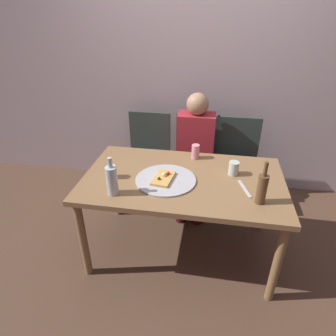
{
  "coord_description": "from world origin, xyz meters",
  "views": [
    {
      "loc": [
        0.2,
        -1.85,
        1.87
      ],
      "look_at": [
        -0.12,
        0.04,
        0.78
      ],
      "focal_mm": 30.74,
      "sensor_mm": 36.0,
      "label": 1
    }
  ],
  "objects_px": {
    "dining_table": "(183,186)",
    "pizza_tray": "(166,180)",
    "chair_middle": "(195,154)",
    "table_knife": "(245,189)",
    "tumbler_far": "(234,168)",
    "pizza_slice_last": "(164,178)",
    "soda_can": "(195,152)",
    "tumbler_near": "(112,172)",
    "beer_bottle": "(262,188)",
    "wine_bottle": "(112,180)",
    "chair_right": "(236,157)",
    "guest_in_sweater": "(195,149)",
    "chair_left": "(148,150)"
  },
  "relations": [
    {
      "from": "soda_can",
      "to": "table_knife",
      "type": "distance_m",
      "value": 0.57
    },
    {
      "from": "tumbler_far",
      "to": "chair_middle",
      "type": "xyz_separation_m",
      "value": [
        -0.34,
        0.73,
        -0.27
      ]
    },
    {
      "from": "tumbler_far",
      "to": "chair_right",
      "type": "bearing_deg",
      "value": 84.03
    },
    {
      "from": "table_knife",
      "to": "guest_in_sweater",
      "type": "relative_size",
      "value": 0.19
    },
    {
      "from": "wine_bottle",
      "to": "pizza_tray",
      "type": "bearing_deg",
      "value": 34.84
    },
    {
      "from": "pizza_tray",
      "to": "table_knife",
      "type": "distance_m",
      "value": 0.57
    },
    {
      "from": "dining_table",
      "to": "pizza_slice_last",
      "type": "height_order",
      "value": "pizza_slice_last"
    },
    {
      "from": "pizza_tray",
      "to": "chair_left",
      "type": "distance_m",
      "value": 1.0
    },
    {
      "from": "pizza_tray",
      "to": "tumbler_far",
      "type": "height_order",
      "value": "tumbler_far"
    },
    {
      "from": "pizza_tray",
      "to": "dining_table",
      "type": "bearing_deg",
      "value": 27.07
    },
    {
      "from": "chair_middle",
      "to": "table_knife",
      "type": "bearing_deg",
      "value": 114.39
    },
    {
      "from": "dining_table",
      "to": "chair_middle",
      "type": "distance_m",
      "value": 0.85
    },
    {
      "from": "pizza_slice_last",
      "to": "guest_in_sweater",
      "type": "height_order",
      "value": "guest_in_sweater"
    },
    {
      "from": "soda_can",
      "to": "pizza_tray",
      "type": "bearing_deg",
      "value": -115.0
    },
    {
      "from": "pizza_slice_last",
      "to": "beer_bottle",
      "type": "xyz_separation_m",
      "value": [
        0.67,
        -0.16,
        0.09
      ]
    },
    {
      "from": "dining_table",
      "to": "beer_bottle",
      "type": "xyz_separation_m",
      "value": [
        0.54,
        -0.23,
        0.19
      ]
    },
    {
      "from": "pizza_tray",
      "to": "beer_bottle",
      "type": "distance_m",
      "value": 0.69
    },
    {
      "from": "guest_in_sweater",
      "to": "table_knife",
      "type": "bearing_deg",
      "value": 118.48
    },
    {
      "from": "pizza_slice_last",
      "to": "beer_bottle",
      "type": "height_order",
      "value": "beer_bottle"
    },
    {
      "from": "chair_left",
      "to": "chair_right",
      "type": "xyz_separation_m",
      "value": [
        0.93,
        0.0,
        0.0
      ]
    },
    {
      "from": "pizza_slice_last",
      "to": "chair_right",
      "type": "bearing_deg",
      "value": 57.07
    },
    {
      "from": "pizza_slice_last",
      "to": "chair_middle",
      "type": "height_order",
      "value": "chair_middle"
    },
    {
      "from": "dining_table",
      "to": "pizza_tray",
      "type": "xyz_separation_m",
      "value": [
        -0.12,
        -0.06,
        0.08
      ]
    },
    {
      "from": "tumbler_far",
      "to": "chair_left",
      "type": "xyz_separation_m",
      "value": [
        -0.85,
        0.73,
        -0.27
      ]
    },
    {
      "from": "pizza_slice_last",
      "to": "soda_can",
      "type": "height_order",
      "value": "soda_can"
    },
    {
      "from": "beer_bottle",
      "to": "wine_bottle",
      "type": "bearing_deg",
      "value": -176.31
    },
    {
      "from": "beer_bottle",
      "to": "chair_middle",
      "type": "bearing_deg",
      "value": 115.28
    },
    {
      "from": "dining_table",
      "to": "soda_can",
      "type": "xyz_separation_m",
      "value": [
        0.06,
        0.33,
        0.14
      ]
    },
    {
      "from": "chair_right",
      "to": "beer_bottle",
      "type": "bearing_deg",
      "value": 94.64
    },
    {
      "from": "tumbler_far",
      "to": "soda_can",
      "type": "bearing_deg",
      "value": 144.58
    },
    {
      "from": "pizza_tray",
      "to": "tumbler_far",
      "type": "relative_size",
      "value": 4.26
    },
    {
      "from": "chair_middle",
      "to": "chair_right",
      "type": "height_order",
      "value": "same"
    },
    {
      "from": "beer_bottle",
      "to": "chair_middle",
      "type": "distance_m",
      "value": 1.23
    },
    {
      "from": "tumbler_far",
      "to": "guest_in_sweater",
      "type": "bearing_deg",
      "value": 120.63
    },
    {
      "from": "chair_right",
      "to": "pizza_slice_last",
      "type": "bearing_deg",
      "value": 57.07
    },
    {
      "from": "tumbler_near",
      "to": "chair_middle",
      "type": "xyz_separation_m",
      "value": [
        0.56,
        0.93,
        -0.27
      ]
    },
    {
      "from": "wine_bottle",
      "to": "soda_can",
      "type": "bearing_deg",
      "value": 50.61
    },
    {
      "from": "pizza_tray",
      "to": "chair_right",
      "type": "distance_m",
      "value": 1.09
    },
    {
      "from": "wine_bottle",
      "to": "chair_right",
      "type": "height_order",
      "value": "wine_bottle"
    },
    {
      "from": "pizza_tray",
      "to": "chair_left",
      "type": "relative_size",
      "value": 0.5
    },
    {
      "from": "chair_left",
      "to": "soda_can",
      "type": "bearing_deg",
      "value": 136.72
    },
    {
      "from": "soda_can",
      "to": "table_knife",
      "type": "xyz_separation_m",
      "value": [
        0.39,
        -0.42,
        -0.06
      ]
    },
    {
      "from": "pizza_slice_last",
      "to": "soda_can",
      "type": "relative_size",
      "value": 1.93
    },
    {
      "from": "pizza_slice_last",
      "to": "soda_can",
      "type": "bearing_deg",
      "value": 63.34
    },
    {
      "from": "tumbler_far",
      "to": "chair_left",
      "type": "height_order",
      "value": "chair_left"
    },
    {
      "from": "pizza_tray",
      "to": "soda_can",
      "type": "xyz_separation_m",
      "value": [
        0.18,
        0.4,
        0.05
      ]
    },
    {
      "from": "beer_bottle",
      "to": "chair_middle",
      "type": "relative_size",
      "value": 0.34
    },
    {
      "from": "pizza_slice_last",
      "to": "chair_right",
      "type": "xyz_separation_m",
      "value": [
        0.59,
        0.91,
        -0.24
      ]
    },
    {
      "from": "beer_bottle",
      "to": "soda_can",
      "type": "distance_m",
      "value": 0.74
    },
    {
      "from": "tumbler_near",
      "to": "table_knife",
      "type": "bearing_deg",
      "value": 0.23
    }
  ]
}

